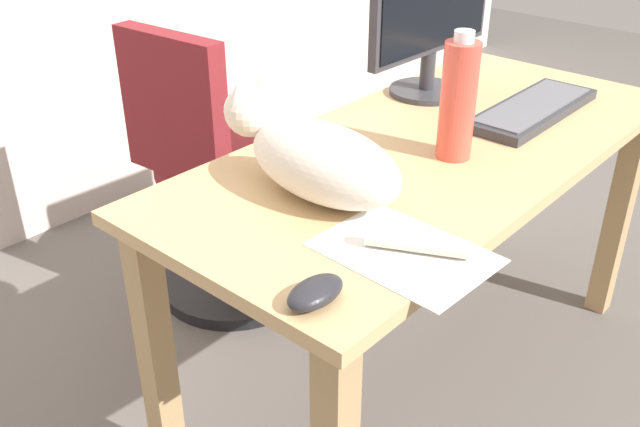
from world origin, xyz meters
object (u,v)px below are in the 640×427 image
object	(u,v)px
monitor	(433,10)
keyboard	(533,109)
computer_mouse	(315,292)
office_chair	(217,192)
cat	(315,157)
water_bottle	(458,100)

from	to	relation	value
monitor	keyboard	xyz separation A→B (m)	(0.05, -0.29, -0.21)
monitor	computer_mouse	xyz separation A→B (m)	(-0.91, -0.41, -0.21)
monitor	keyboard	bearing A→B (deg)	-79.94
office_chair	keyboard	world-z (taller)	office_chair
cat	computer_mouse	xyz separation A→B (m)	(-0.27, -0.24, -0.06)
keyboard	water_bottle	size ratio (longest dim) A/B	1.56
keyboard	water_bottle	xyz separation A→B (m)	(-0.35, 0.01, 0.12)
office_chair	monitor	bearing A→B (deg)	-53.81
monitor	cat	world-z (taller)	monitor
cat	monitor	bearing A→B (deg)	14.28
cat	water_bottle	world-z (taller)	water_bottle
water_bottle	cat	bearing A→B (deg)	161.62
keyboard	cat	distance (m)	0.70
monitor	water_bottle	size ratio (longest dim) A/B	1.71
office_chair	keyboard	bearing A→B (deg)	-62.26
water_bottle	keyboard	bearing A→B (deg)	-2.22
keyboard	cat	xyz separation A→B (m)	(-0.69, 0.13, 0.07)
keyboard	monitor	bearing A→B (deg)	100.06
office_chair	cat	size ratio (longest dim) A/B	1.44
monitor	keyboard	world-z (taller)	monitor
water_bottle	computer_mouse	bearing A→B (deg)	-167.72
office_chair	water_bottle	bearing A→B (deg)	-85.92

